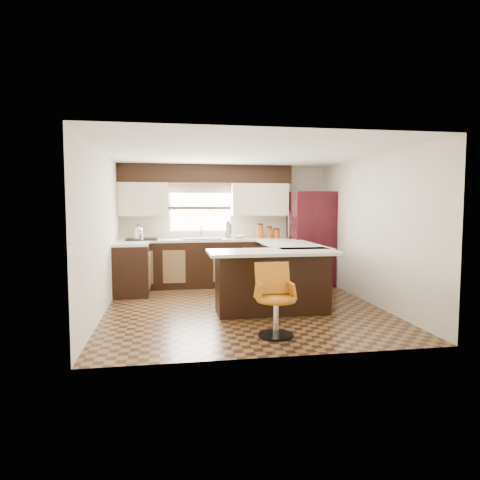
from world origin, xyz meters
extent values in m
plane|color=#49301A|center=(0.00, 0.00, 0.00)|extent=(4.40, 4.40, 0.00)
plane|color=silver|center=(0.00, 0.00, 2.40)|extent=(4.40, 4.40, 0.00)
plane|color=beige|center=(0.00, 2.20, 1.20)|extent=(4.40, 0.00, 4.40)
plane|color=beige|center=(0.00, -2.20, 1.20)|extent=(4.40, 0.00, 4.40)
plane|color=beige|center=(-2.10, 0.00, 1.20)|extent=(0.00, 4.40, 4.40)
plane|color=beige|center=(2.10, 0.00, 1.20)|extent=(0.00, 4.40, 4.40)
cube|color=black|center=(-0.45, 1.90, 0.45)|extent=(3.30, 0.60, 0.90)
cube|color=black|center=(-1.80, 1.25, 0.45)|extent=(0.60, 0.70, 0.90)
cube|color=silver|center=(-0.45, 1.90, 0.92)|extent=(3.30, 0.60, 0.04)
cube|color=silver|center=(-1.80, 1.25, 0.92)|extent=(0.60, 0.70, 0.04)
cube|color=black|center=(-0.40, 2.03, 2.22)|extent=(3.40, 0.35, 0.36)
cube|color=beige|center=(-1.62, 2.03, 1.72)|extent=(0.94, 0.35, 0.64)
cube|color=beige|center=(0.68, 2.03, 1.72)|extent=(1.14, 0.35, 0.64)
cube|color=white|center=(-0.50, 2.18, 1.55)|extent=(1.20, 0.02, 0.90)
cube|color=#D19B93|center=(-0.50, 2.14, 1.94)|extent=(1.30, 0.06, 0.18)
cube|color=#B2B2B7|center=(-0.50, 1.88, 0.96)|extent=(0.75, 0.45, 0.03)
cube|color=black|center=(0.55, 1.61, 0.43)|extent=(0.58, 0.03, 0.78)
cube|color=black|center=(-1.65, 1.88, 0.96)|extent=(0.58, 0.50, 0.02)
cube|color=black|center=(0.90, 0.62, 0.45)|extent=(0.60, 1.95, 0.90)
cube|color=black|center=(0.38, -0.35, 0.45)|extent=(1.65, 0.60, 0.90)
cube|color=silver|center=(0.95, 0.62, 0.92)|extent=(0.84, 1.95, 0.04)
cube|color=silver|center=(0.35, -0.44, 0.92)|extent=(1.89, 0.84, 0.04)
cube|color=black|center=(1.68, 1.75, 0.94)|extent=(0.80, 0.77, 1.87)
cylinder|color=silver|center=(0.02, 1.90, 1.10)|extent=(0.14, 0.14, 0.32)
imported|color=white|center=(0.24, 1.90, 0.98)|extent=(0.34, 0.34, 0.07)
cylinder|color=#964612|center=(0.67, 1.92, 1.08)|extent=(0.14, 0.14, 0.27)
cylinder|color=#964612|center=(0.87, 1.92, 1.05)|extent=(0.12, 0.12, 0.21)
cylinder|color=#964612|center=(1.01, 1.92, 1.03)|extent=(0.14, 0.14, 0.16)
camera|label=1|loc=(-1.13, -6.49, 1.61)|focal=32.00mm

